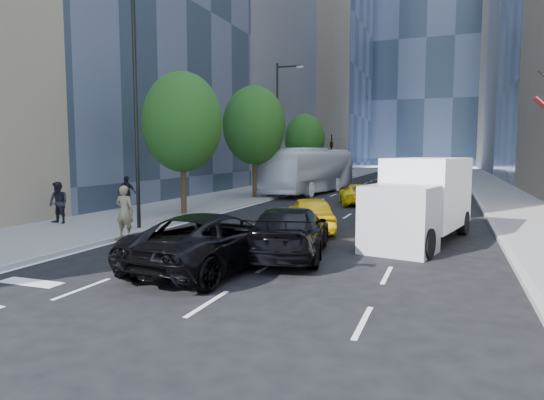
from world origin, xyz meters
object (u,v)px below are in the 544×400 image
at_px(black_sedan_mercedes, 290,232).
at_px(skateboarder, 125,215).
at_px(city_bus, 311,171).
at_px(box_truck, 421,200).
at_px(black_sedan_lincoln, 213,241).

bearing_deg(black_sedan_mercedes, skateboarder, -14.04).
relative_size(skateboarder, city_bus, 0.15).
relative_size(skateboarder, black_sedan_mercedes, 0.35).
height_order(skateboarder, black_sedan_mercedes, skateboarder).
distance_m(black_sedan_mercedes, box_truck, 5.77).
relative_size(black_sedan_mercedes, box_truck, 0.81).
xyz_separation_m(black_sedan_mercedes, city_bus, (-6.00, 24.16, 1.05)).
xyz_separation_m(city_bus, box_truck, (9.87, -19.95, -0.26)).
xyz_separation_m(black_sedan_mercedes, box_truck, (3.87, 4.21, 0.79)).
xyz_separation_m(skateboarder, black_sedan_lincoln, (5.22, -2.86, -0.17)).
height_order(skateboarder, city_bus, city_bus).
bearing_deg(black_sedan_mercedes, box_truck, -142.60).
bearing_deg(box_truck, city_bus, 129.42).
distance_m(skateboarder, black_sedan_mercedes, 6.82).
bearing_deg(skateboarder, city_bus, -96.22).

